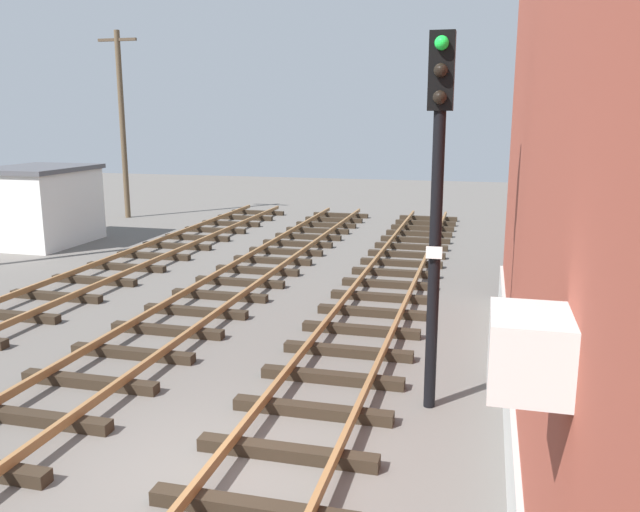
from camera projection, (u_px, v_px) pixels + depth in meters
ground_plane at (213, 477)px, 8.32m from camera, size 80.00×80.00×0.00m
track_near_building at (271, 476)px, 8.10m from camera, size 2.50×44.83×0.32m
track_centre at (1, 438)px, 9.05m from camera, size 2.50×44.83×0.32m
signal_mast at (437, 182)px, 9.58m from camera, size 0.36×0.40×5.67m
control_hut at (41, 205)px, 23.22m from camera, size 3.00×3.80×2.76m
utility_pole_far at (122, 122)px, 28.68m from camera, size 1.80×0.24×8.09m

